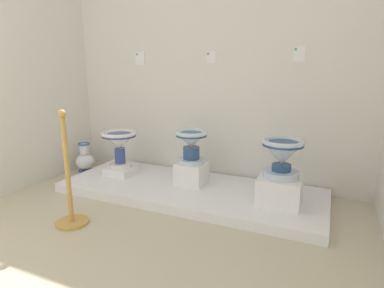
{
  "coord_description": "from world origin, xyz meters",
  "views": [
    {
      "loc": [
        3.03,
        -0.37,
        1.28
      ],
      "look_at": [
        1.77,
        2.47,
        0.55
      ],
      "focal_mm": 29.68,
      "sensor_mm": 36.0,
      "label": 1
    }
  ],
  "objects": [
    {
      "name": "wall_back",
      "position": [
        1.74,
        3.03,
        1.56
      ],
      "size": [
        3.69,
        0.06,
        3.11
      ],
      "primitive_type": "cube",
      "color": "silver",
      "rests_on": "ground_plane"
    },
    {
      "name": "decorative_vase_companion",
      "position": [
        0.2,
        2.64,
        0.15
      ],
      "size": [
        0.23,
        0.23,
        0.38
      ],
      "color": "#3C5F98",
      "rests_on": "ground_plane"
    },
    {
      "name": "plinth_block_rightmost",
      "position": [
        0.86,
        2.49,
        0.14
      ],
      "size": [
        0.3,
        0.29,
        0.09
      ],
      "primitive_type": "cube",
      "color": "white",
      "rests_on": "display_platform"
    },
    {
      "name": "ground_plane",
      "position": [
        1.74,
        0.9,
        -0.01
      ],
      "size": [
        5.49,
        5.8,
        0.02
      ],
      "primitive_type": "cube",
      "color": "beige"
    },
    {
      "name": "info_placard_first",
      "position": [
        0.85,
        3.0,
        1.41
      ],
      "size": [
        0.13,
        0.01,
        0.16
      ],
      "color": "white"
    },
    {
      "name": "antique_toilet_rightmost",
      "position": [
        0.86,
        2.49,
        0.48
      ],
      "size": [
        0.4,
        0.4,
        0.41
      ],
      "color": "white",
      "rests_on": "plinth_block_rightmost"
    },
    {
      "name": "antique_toilet_squat_floral",
      "position": [
        1.73,
        2.55,
        0.55
      ],
      "size": [
        0.34,
        0.34,
        0.34
      ],
      "color": "silver",
      "rests_on": "plinth_block_squat_floral"
    },
    {
      "name": "antique_toilet_pale_glazed",
      "position": [
        2.66,
        2.41,
        0.55
      ],
      "size": [
        0.37,
        0.37,
        0.34
      ],
      "color": "silver",
      "rests_on": "plinth_block_pale_glazed"
    },
    {
      "name": "plinth_block_squat_floral",
      "position": [
        1.73,
        2.55,
        0.21
      ],
      "size": [
        0.29,
        0.28,
        0.23
      ],
      "primitive_type": "cube",
      "color": "white",
      "rests_on": "display_platform"
    },
    {
      "name": "display_platform",
      "position": [
        1.74,
        2.47,
        0.05
      ],
      "size": [
        2.71,
        1.03,
        0.09
      ],
      "primitive_type": "cube",
      "color": "white",
      "rests_on": "ground_plane"
    },
    {
      "name": "info_placard_third",
      "position": [
        2.68,
        3.0,
        1.43
      ],
      "size": [
        0.11,
        0.01,
        0.15
      ],
      "color": "white"
    },
    {
      "name": "stanchion_post_near_left",
      "position": [
        1.1,
        1.48,
        0.27
      ],
      "size": [
        0.27,
        0.27,
        0.97
      ],
      "color": "gold",
      "rests_on": "ground_plane"
    },
    {
      "name": "plinth_block_pale_glazed",
      "position": [
        2.66,
        2.41,
        0.22
      ],
      "size": [
        0.38,
        0.38,
        0.25
      ],
      "primitive_type": "cube",
      "color": "white",
      "rests_on": "display_platform"
    },
    {
      "name": "info_placard_second",
      "position": [
        1.76,
        3.0,
        1.41
      ],
      "size": [
        0.11,
        0.01,
        0.12
      ],
      "color": "white"
    }
  ]
}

